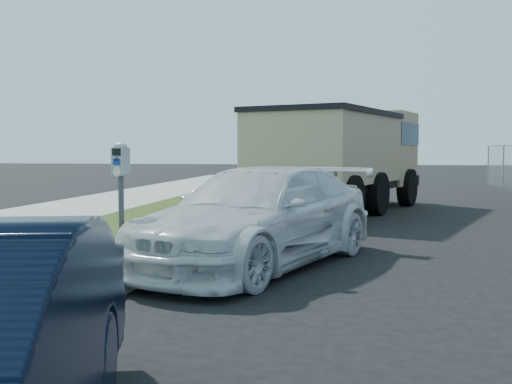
# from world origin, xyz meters

# --- Properties ---
(ground) EXTENTS (120.00, 120.00, 0.00)m
(ground) POSITION_xyz_m (0.00, 0.00, 0.00)
(ground) COLOR black
(ground) RESTS_ON ground
(streetside) EXTENTS (6.12, 50.00, 0.15)m
(streetside) POSITION_xyz_m (-5.57, 2.00, 0.07)
(streetside) COLOR gray
(streetside) RESTS_ON ground
(parking_meter) EXTENTS (0.25, 0.21, 1.55)m
(parking_meter) POSITION_xyz_m (-2.93, -0.23, 1.27)
(parking_meter) COLOR #3F4247
(parking_meter) RESTS_ON ground
(white_wagon) EXTENTS (3.49, 5.08, 1.36)m
(white_wagon) POSITION_xyz_m (-1.30, 0.83, 0.68)
(white_wagon) COLOR silver
(white_wagon) RESTS_ON ground
(dump_truck) EXTENTS (4.63, 7.31, 2.70)m
(dump_truck) POSITION_xyz_m (-0.37, 8.78, 1.52)
(dump_truck) COLOR black
(dump_truck) RESTS_ON ground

